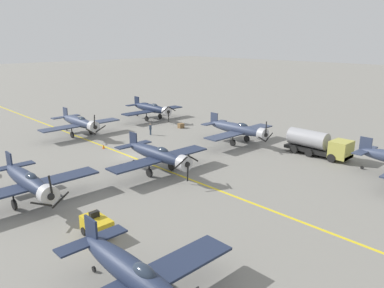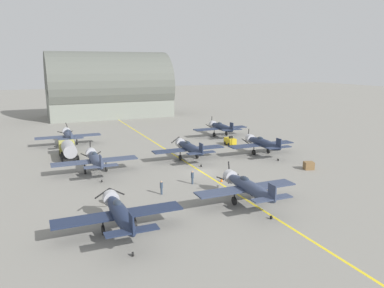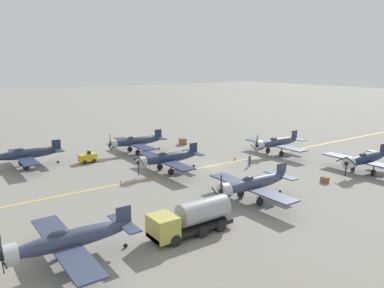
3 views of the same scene
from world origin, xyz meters
TOP-DOWN VIEW (x-y plane):
  - ground_plane at (0.00, 0.00)m, footprint 400.00×400.00m
  - taxiway_stripe at (0.00, 0.00)m, footprint 0.30×160.00m
  - airplane_far_right at (15.08, 22.50)m, footprint 12.00×9.98m
  - airplane_mid_center at (1.08, 6.75)m, footprint 12.00×9.98m
  - airplane_near_center at (-0.54, -13.75)m, footprint 12.00×9.98m
  - airplane_near_left at (-15.25, -15.51)m, footprint 12.00×9.98m
  - airplane_mid_left at (-14.14, 5.08)m, footprint 12.00×9.98m
  - airplane_far_left at (-15.88, 25.89)m, footprint 12.00×9.98m
  - airplane_mid_right at (14.01, 5.16)m, footprint 12.00×9.98m
  - fuel_tanker at (-16.90, 15.37)m, footprint 2.67×8.00m
  - tow_tractor at (12.65, 14.09)m, footprint 1.57×2.60m
  - ground_crew_walking at (-8.37, -7.01)m, footprint 0.37×0.37m
  - ground_crew_inspecting at (-3.41, -4.85)m, footprint 0.38×0.38m
  - supply_crate_by_tanker at (15.15, -5.33)m, footprint 1.64×1.49m
  - supply_crate_mid_lane at (-14.72, -7.27)m, footprint 0.93×0.79m
  - traffic_cone at (0.55, -5.43)m, footprint 0.36×0.36m
  - hangar at (-0.58, 63.95)m, footprint 34.36×19.70m

SIDE VIEW (x-z plane):
  - ground_plane at x=0.00m, z-range 0.00..0.00m
  - taxiway_stripe at x=0.00m, z-range 0.00..0.01m
  - traffic_cone at x=0.55m, z-range 0.00..0.55m
  - supply_crate_mid_lane at x=-14.72m, z-range 0.00..0.73m
  - supply_crate_by_tanker at x=15.15m, z-range 0.00..1.14m
  - tow_tractor at x=12.65m, z-range -0.11..1.69m
  - ground_crew_walking at x=-8.37m, z-range 0.08..1.76m
  - ground_crew_inspecting at x=-3.41m, z-range 0.08..1.84m
  - fuel_tanker at x=-16.90m, z-range 0.02..3.00m
  - airplane_far_right at x=15.08m, z-range 0.11..3.91m
  - airplane_mid_center at x=1.08m, z-range 0.19..3.84m
  - airplane_mid_left at x=-14.14m, z-range 0.11..3.91m
  - airplane_far_left at x=-15.88m, z-range 0.13..3.89m
  - airplane_mid_right at x=14.01m, z-range 0.11..3.91m
  - airplane_near_center at x=-0.54m, z-range 0.11..3.91m
  - airplane_near_left at x=-15.25m, z-range 0.19..3.84m
  - hangar at x=-0.58m, z-range -2.32..17.38m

